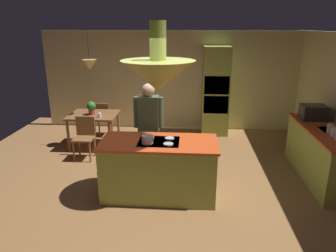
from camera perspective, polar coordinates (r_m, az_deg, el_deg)
name	(u,v)px	position (r m, az deg, el deg)	size (l,w,h in m)	color
ground	(160,188)	(5.51, -1.37, -11.22)	(8.16, 8.16, 0.00)	olive
wall_back	(173,81)	(8.38, 0.87, 8.17)	(6.80, 0.10, 2.55)	beige
kitchen_island	(159,168)	(5.12, -1.63, -7.67)	(1.84, 0.89, 0.96)	#939E42
counter_run_right	(322,154)	(6.28, 26.05, -4.55)	(0.73, 2.13, 0.94)	#939E42
oven_tower	(216,91)	(8.02, 8.61, 6.23)	(0.66, 0.62, 2.19)	#939E42
dining_table	(94,118)	(7.33, -13.29, 1.33)	(1.06, 0.89, 0.76)	brown
person_at_island	(149,124)	(5.62, -3.52, 0.33)	(0.53, 0.23, 1.72)	tan
range_hood	(158,74)	(4.67, -1.79, 9.38)	(1.10, 1.10, 1.00)	#939E42
pendant_light_over_table	(90,65)	(7.09, -13.99, 10.70)	(0.32, 0.32, 0.82)	#E0B266
chair_facing_island	(85,135)	(6.77, -14.84, -1.52)	(0.40, 0.40, 0.87)	brown
chair_by_back_wall	(102,117)	(7.98, -11.82, 1.62)	(0.40, 0.40, 0.87)	brown
potted_plant_on_table	(91,107)	(7.23, -13.69, 3.30)	(0.20, 0.20, 0.30)	#99382D
cup_on_table	(100,115)	(7.02, -12.25, 1.94)	(0.07, 0.07, 0.09)	white
canister_sugar	(335,132)	(5.82, 27.91, -0.94)	(0.12, 0.12, 0.15)	silver
canister_tea	(330,128)	(5.97, 27.25, -0.39)	(0.10, 0.10, 0.15)	silver
microwave_on_counter	(314,112)	(6.66, 24.82, 2.25)	(0.46, 0.36, 0.28)	#232326
cooking_pot_on_cooktop	(147,139)	(4.81, -3.74, -2.39)	(0.18, 0.18, 0.12)	#B2B2B7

